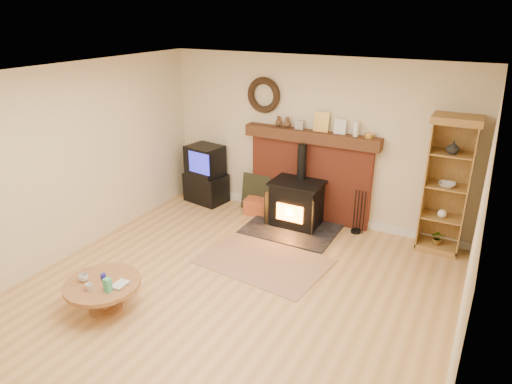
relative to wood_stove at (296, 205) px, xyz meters
The scene contains 11 objects.
ground 2.30m from the wood_stove, 88.62° to the right, with size 5.50×5.50×0.00m, color tan.
room_shell 2.57m from the wood_stove, 89.03° to the right, with size 5.02×5.52×2.61m.
chimney_breast 0.59m from the wood_stove, 81.91° to the left, with size 2.20×0.22×1.78m.
wood_stove is the anchor object (origin of this frame).
area_rug 1.29m from the wood_stove, 87.18° to the right, with size 1.68×1.15×0.01m, color brown.
tv_unit 1.84m from the wood_stove, behind, with size 0.77×0.60×1.03m.
curio_cabinet 2.22m from the wood_stove, ahead, with size 0.63×0.45×1.95m.
firelog_box 0.79m from the wood_stove, behind, with size 0.43×0.27×0.27m, color orange.
leaning_painting 0.90m from the wood_stove, 162.22° to the left, with size 0.52×0.03×0.63m, color black.
fire_tools 0.99m from the wood_stove, 13.54° to the left, with size 0.19×0.16×0.70m.
coffee_table 3.23m from the wood_stove, 109.24° to the right, with size 0.86×0.86×0.53m.
Camera 1 is at (2.47, -3.83, 3.23)m, focal length 32.00 mm.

